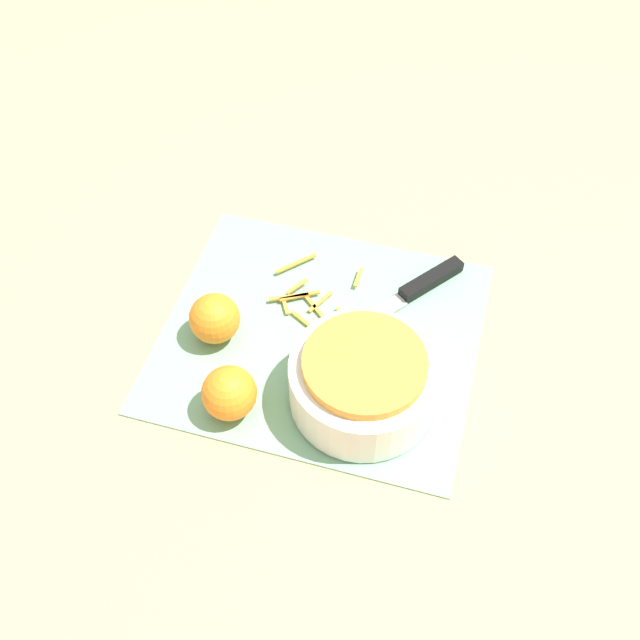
{
  "coord_description": "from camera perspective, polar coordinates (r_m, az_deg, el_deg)",
  "views": [
    {
      "loc": [
        -0.16,
        0.58,
        0.8
      ],
      "look_at": [
        0.0,
        0.0,
        0.04
      ],
      "focal_mm": 42.0,
      "sensor_mm": 36.0,
      "label": 1
    }
  ],
  "objects": [
    {
      "name": "ground_plane",
      "position": [
        1.0,
        -0.0,
        -1.27
      ],
      "size": [
        4.0,
        4.0,
        0.0
      ],
      "primitive_type": "plane",
      "color": "tan"
    },
    {
      "name": "cutting_board",
      "position": [
        1.0,
        -0.0,
        -1.17
      ],
      "size": [
        0.41,
        0.37,
        0.01
      ],
      "color": "#75AD84",
      "rests_on": "ground_plane"
    },
    {
      "name": "bowl_speckled",
      "position": [
        0.91,
        3.33,
        -4.6
      ],
      "size": [
        0.18,
        0.18,
        0.08
      ],
      "color": "silver",
      "rests_on": "cutting_board"
    },
    {
      "name": "knife",
      "position": [
        1.05,
        7.46,
        2.45
      ],
      "size": [
        0.16,
        0.2,
        0.02
      ],
      "rotation": [
        0.0,
        0.0,
        0.91
      ],
      "color": "black",
      "rests_on": "cutting_board"
    },
    {
      "name": "orange_left",
      "position": [
        0.91,
        -6.93,
        -5.55
      ],
      "size": [
        0.07,
        0.07,
        0.07
      ],
      "color": "orange",
      "rests_on": "cutting_board"
    },
    {
      "name": "orange_right",
      "position": [
        0.98,
        -8.03,
        0.12
      ],
      "size": [
        0.07,
        0.07,
        0.07
      ],
      "color": "orange",
      "rests_on": "cutting_board"
    },
    {
      "name": "peel_pile",
      "position": [
        1.03,
        -0.65,
        1.63
      ],
      "size": [
        0.12,
        0.13,
        0.01
      ],
      "color": "orange",
      "rests_on": "cutting_board"
    }
  ]
}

